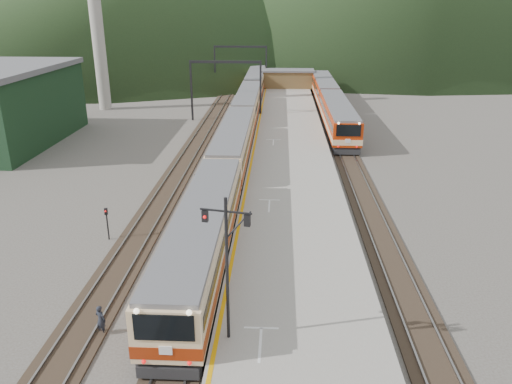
# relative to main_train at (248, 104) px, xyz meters

# --- Properties ---
(track_main) EXTENTS (2.60, 200.00, 0.23)m
(track_main) POSITION_rel_main_train_xyz_m (0.00, -16.33, -2.01)
(track_main) COLOR black
(track_main) RESTS_ON ground
(track_far) EXTENTS (2.60, 200.00, 0.23)m
(track_far) POSITION_rel_main_train_xyz_m (-5.00, -16.33, -2.01)
(track_far) COLOR black
(track_far) RESTS_ON ground
(track_second) EXTENTS (2.60, 200.00, 0.23)m
(track_second) POSITION_rel_main_train_xyz_m (11.50, -16.33, -2.01)
(track_second) COLOR black
(track_second) RESTS_ON ground
(platform) EXTENTS (8.00, 100.00, 1.00)m
(platform) POSITION_rel_main_train_xyz_m (5.60, -18.33, -1.57)
(platform) COLOR gray
(platform) RESTS_ON ground
(gantry_near) EXTENTS (9.55, 0.25, 8.00)m
(gantry_near) POSITION_rel_main_train_xyz_m (-2.85, -1.33, 3.51)
(gantry_near) COLOR black
(gantry_near) RESTS_ON ground
(gantry_far) EXTENTS (9.55, 0.25, 8.00)m
(gantry_far) POSITION_rel_main_train_xyz_m (-2.85, 23.67, 3.51)
(gantry_far) COLOR black
(gantry_far) RESTS_ON ground
(smokestack) EXTENTS (1.80, 1.80, 30.00)m
(smokestack) POSITION_rel_main_train_xyz_m (-22.00, 5.67, 12.93)
(smokestack) COLOR #9E998E
(smokestack) RESTS_ON ground
(station_shed) EXTENTS (9.40, 4.40, 3.10)m
(station_shed) POSITION_rel_main_train_xyz_m (5.60, 21.67, 0.50)
(station_shed) COLOR brown
(station_shed) RESTS_ON platform
(main_train) EXTENTS (3.02, 103.62, 3.69)m
(main_train) POSITION_rel_main_train_xyz_m (0.00, 0.00, 0.00)
(main_train) COLOR #DFBB89
(main_train) RESTS_ON track_main
(second_train) EXTENTS (3.06, 41.68, 3.74)m
(second_train) POSITION_rel_main_train_xyz_m (11.50, 2.76, 0.02)
(second_train) COLOR #AC2A07
(second_train) RESTS_ON track_second
(signal_mast) EXTENTS (2.17, 0.59, 6.69)m
(signal_mast) POSITION_rel_main_train_xyz_m (2.37, -49.84, 3.02)
(signal_mast) COLOR black
(signal_mast) RESTS_ON platform
(short_signal_b) EXTENTS (0.25, 0.21, 2.27)m
(short_signal_b) POSITION_rel_main_train_xyz_m (-2.11, -31.08, -0.61)
(short_signal_b) COLOR black
(short_signal_b) RESTS_ON ground
(short_signal_c) EXTENTS (0.25, 0.21, 2.27)m
(short_signal_c) POSITION_rel_main_train_xyz_m (-6.95, -38.38, -0.61)
(short_signal_c) COLOR black
(short_signal_c) RESTS_ON ground
(worker) EXTENTS (0.67, 0.58, 1.55)m
(worker) POSITION_rel_main_train_xyz_m (-3.93, -48.56, -1.30)
(worker) COLOR black
(worker) RESTS_ON ground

